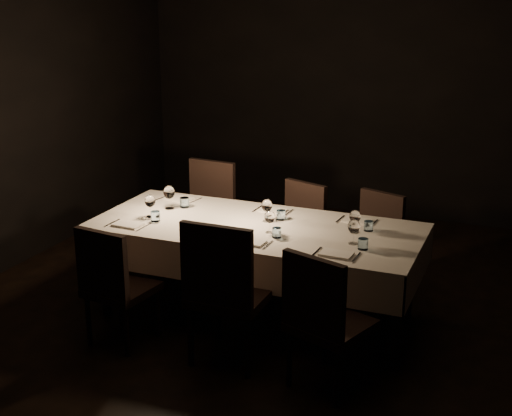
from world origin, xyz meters
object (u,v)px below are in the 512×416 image
at_px(chair_near_left, 113,281).
at_px(chair_far_left, 206,210).
at_px(chair_near_center, 226,287).
at_px(chair_far_center, 298,228).
at_px(chair_far_right, 374,238).
at_px(dining_table, 256,234).
at_px(chair_near_right, 323,316).

height_order(chair_near_left, chair_far_left, chair_far_left).
bearing_deg(chair_near_center, chair_far_center, -88.72).
xyz_separation_m(chair_near_left, chair_far_right, (1.51, 1.64, -0.02)).
relative_size(dining_table, chair_near_left, 2.77).
distance_m(dining_table, chair_far_center, 0.81).
bearing_deg(chair_near_left, dining_table, -124.66).
xyz_separation_m(chair_near_center, chair_far_left, (-0.94, 1.63, -0.04)).
distance_m(chair_near_left, chair_far_right, 2.23).
distance_m(chair_near_right, chair_far_right, 1.66).
xyz_separation_m(chair_far_left, chair_far_center, (0.92, -0.08, -0.04)).
distance_m(dining_table, chair_far_right, 1.12).
relative_size(chair_near_right, chair_far_left, 0.98).
bearing_deg(chair_near_center, chair_far_left, -59.38).
xyz_separation_m(chair_near_left, chair_far_center, (0.84, 1.61, -0.01)).
xyz_separation_m(dining_table, chair_near_right, (0.81, -0.85, -0.16)).
bearing_deg(chair_near_center, chair_far_right, -111.87).
bearing_deg(chair_far_right, chair_far_left, -162.09).
height_order(chair_near_center, chair_far_left, chair_near_center).
relative_size(dining_table, chair_near_center, 2.39).
bearing_deg(dining_table, chair_near_left, -132.56).
bearing_deg(chair_far_left, chair_near_center, -55.17).
distance_m(chair_far_left, chair_far_right, 1.60).
bearing_deg(chair_far_right, chair_far_center, -157.95).
height_order(chair_near_left, chair_far_right, chair_near_left).
relative_size(chair_near_left, chair_far_left, 0.93).
distance_m(chair_far_left, chair_far_center, 0.93).
bearing_deg(chair_near_right, chair_far_center, -46.28).
bearing_deg(chair_far_center, chair_far_right, 21.94).
bearing_deg(chair_near_center, chair_near_left, 4.63).
xyz_separation_m(chair_near_left, chair_far_left, (-0.09, 1.69, 0.03)).
distance_m(chair_near_left, chair_far_left, 1.69).
bearing_deg(chair_near_left, chair_far_center, -109.49).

